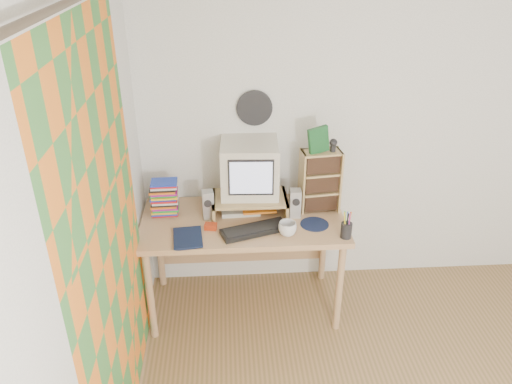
{
  "coord_description": "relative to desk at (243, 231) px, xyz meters",
  "views": [
    {
      "loc": [
        -1.13,
        -1.58,
        2.51
      ],
      "look_at": [
        -0.94,
        1.33,
        0.99
      ],
      "focal_mm": 35.0,
      "sensor_mm": 36.0,
      "label": 1
    }
  ],
  "objects": [
    {
      "name": "speaker_left",
      "position": [
        -0.24,
        -0.02,
        0.24
      ],
      "size": [
        0.09,
        0.09,
        0.21
      ],
      "primitive_type": "cube",
      "rotation": [
        0.0,
        0.0,
        0.13
      ],
      "color": "#AAABAF",
      "rests_on": "desk"
    },
    {
      "name": "wall_disc",
      "position": [
        0.1,
        0.29,
        0.81
      ],
      "size": [
        0.25,
        0.02,
        0.25
      ],
      "primitive_type": "cylinder",
      "rotation": [
        1.57,
        0.0,
        0.0
      ],
      "color": "black",
      "rests_on": "back_wall"
    },
    {
      "name": "crt_monitor",
      "position": [
        0.06,
        0.09,
        0.44
      ],
      "size": [
        0.41,
        0.41,
        0.37
      ],
      "primitive_type": "cube",
      "rotation": [
        0.0,
        0.0,
        -0.05
      ],
      "color": "beige",
      "rests_on": "monitor_riser"
    },
    {
      "name": "monitor_riser",
      "position": [
        0.05,
        0.04,
        0.23
      ],
      "size": [
        0.52,
        0.3,
        0.12
      ],
      "color": "tan",
      "rests_on": "desk"
    },
    {
      "name": "keyboard",
      "position": [
        0.07,
        -0.23,
        0.15
      ],
      "size": [
        0.47,
        0.28,
        0.03
      ],
      "primitive_type": "cube",
      "rotation": [
        0.0,
        0.0,
        0.32
      ],
      "color": "black",
      "rests_on": "desk"
    },
    {
      "name": "mug",
      "position": [
        0.28,
        -0.28,
        0.18
      ],
      "size": [
        0.15,
        0.15,
        0.09
      ],
      "primitive_type": "imported",
      "rotation": [
        0.0,
        0.0,
        0.26
      ],
      "color": "silver",
      "rests_on": "desk"
    },
    {
      "name": "webcam",
      "position": [
        0.61,
        0.04,
        0.63
      ],
      "size": [
        0.06,
        0.06,
        0.09
      ],
      "primitive_type": null,
      "rotation": [
        0.0,
        0.0,
        -0.14
      ],
      "color": "black",
      "rests_on": "cd_rack"
    },
    {
      "name": "papers",
      "position": [
        0.03,
        0.06,
        0.15
      ],
      "size": [
        0.28,
        0.21,
        0.04
      ],
      "primitive_type": null,
      "rotation": [
        0.0,
        0.0,
        0.06
      ],
      "color": "beige",
      "rests_on": "desk"
    },
    {
      "name": "dvd_stack",
      "position": [
        -0.54,
        0.05,
        0.26
      ],
      "size": [
        0.18,
        0.13,
        0.25
      ],
      "primitive_type": null,
      "rotation": [
        0.0,
        0.0,
        0.04
      ],
      "color": "brown",
      "rests_on": "desk"
    },
    {
      "name": "pen_cup",
      "position": [
        0.66,
        -0.33,
        0.21
      ],
      "size": [
        0.09,
        0.09,
        0.15
      ],
      "primitive_type": null,
      "rotation": [
        0.0,
        0.0,
        -0.29
      ],
      "color": "black",
      "rests_on": "desk"
    },
    {
      "name": "game_box",
      "position": [
        0.51,
        0.03,
        0.67
      ],
      "size": [
        0.14,
        0.07,
        0.18
      ],
      "primitive_type": "cube",
      "rotation": [
        0.0,
        0.0,
        0.32
      ],
      "color": "#175225",
      "rests_on": "cd_rack"
    },
    {
      "name": "diary",
      "position": [
        -0.46,
        -0.3,
        0.16
      ],
      "size": [
        0.24,
        0.19,
        0.04
      ],
      "primitive_type": "imported",
      "rotation": [
        0.0,
        0.0,
        0.09
      ],
      "color": "#0E1936",
      "rests_on": "desk"
    },
    {
      "name": "curtain",
      "position": [
        -0.68,
        -0.96,
        0.53
      ],
      "size": [
        0.0,
        2.2,
        2.2
      ],
      "primitive_type": "plane",
      "rotation": [
        1.57,
        0.0,
        1.57
      ],
      "color": "orange",
      "rests_on": "left_wall"
    },
    {
      "name": "back_wall",
      "position": [
        1.03,
        0.31,
        0.63
      ],
      "size": [
        3.5,
        0.0,
        3.5
      ],
      "primitive_type": "plane",
      "rotation": [
        1.57,
        0.0,
        0.0
      ],
      "color": "white",
      "rests_on": "floor"
    },
    {
      "name": "speaker_right",
      "position": [
        0.36,
        -0.04,
        0.24
      ],
      "size": [
        0.08,
        0.08,
        0.2
      ],
      "primitive_type": "cube",
      "rotation": [
        0.0,
        0.0,
        -0.03
      ],
      "color": "#AAABAF",
      "rests_on": "desk"
    },
    {
      "name": "red_box",
      "position": [
        -0.22,
        -0.18,
        0.15
      ],
      "size": [
        0.09,
        0.06,
        0.04
      ],
      "primitive_type": "cube",
      "rotation": [
        0.0,
        0.0,
        -0.19
      ],
      "color": "#A92F12",
      "rests_on": "desk"
    },
    {
      "name": "mousepad",
      "position": [
        0.48,
        -0.16,
        0.14
      ],
      "size": [
        0.2,
        0.2,
        0.0
      ],
      "primitive_type": "cylinder",
      "rotation": [
        0.0,
        0.0,
        0.04
      ],
      "color": "black",
      "rests_on": "desk"
    },
    {
      "name": "desk",
      "position": [
        0.0,
        0.0,
        0.0
      ],
      "size": [
        1.4,
        0.7,
        0.75
      ],
      "color": "tan",
      "rests_on": "floor"
    },
    {
      "name": "left_wall",
      "position": [
        -0.72,
        -1.44,
        0.63
      ],
      "size": [
        0.0,
        3.5,
        3.5
      ],
      "primitive_type": "plane",
      "rotation": [
        1.57,
        0.0,
        1.57
      ],
      "color": "white",
      "rests_on": "floor"
    },
    {
      "name": "cd_rack",
      "position": [
        0.54,
        0.05,
        0.36
      ],
      "size": [
        0.28,
        0.17,
        0.45
      ],
      "primitive_type": "cube",
      "rotation": [
        0.0,
        0.0,
        0.12
      ],
      "color": "tan",
      "rests_on": "desk"
    }
  ]
}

